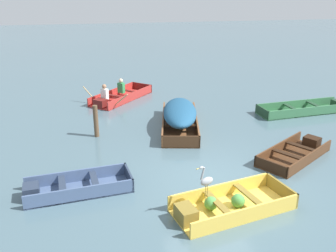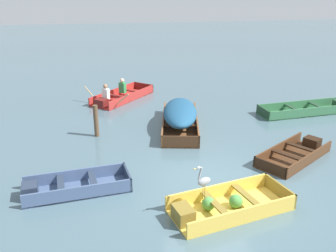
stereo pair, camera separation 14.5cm
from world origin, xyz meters
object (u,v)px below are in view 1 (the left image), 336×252
skiff_green_far_moored (306,109)px  skiff_wooden_brown_near_moored (180,114)px  skiff_slate_blue_outer_moored (74,188)px  dinghy_yellow_foreground (227,205)px  rowboat_red_with_crew (119,96)px  heron_on_dinghy (206,180)px  mooring_post (96,121)px  skiff_dark_varnish_mid_moored (296,153)px

skiff_green_far_moored → skiff_wooden_brown_near_moored: bearing=-172.5°
skiff_wooden_brown_near_moored → skiff_slate_blue_outer_moored: size_ratio=1.38×
dinghy_yellow_foreground → rowboat_red_with_crew: rowboat_red_with_crew is taller
dinghy_yellow_foreground → skiff_wooden_brown_near_moored: 5.20m
skiff_green_far_moored → dinghy_yellow_foreground: bearing=-132.0°
skiff_green_far_moored → heron_on_dinghy: heron_on_dinghy is taller
skiff_green_far_moored → mooring_post: mooring_post is taller
skiff_wooden_brown_near_moored → heron_on_dinghy: (-0.59, -5.21, 0.34)m
skiff_wooden_brown_near_moored → rowboat_red_with_crew: 4.11m
skiff_slate_blue_outer_moored → mooring_post: (0.60, 3.46, 0.41)m
dinghy_yellow_foreground → heron_on_dinghy: size_ratio=3.44×
skiff_slate_blue_outer_moored → heron_on_dinghy: size_ratio=3.13×
dinghy_yellow_foreground → skiff_green_far_moored: 7.89m
skiff_slate_blue_outer_moored → mooring_post: 3.54m
skiff_slate_blue_outer_moored → heron_on_dinghy: (2.87, -1.48, 0.71)m
skiff_dark_varnish_mid_moored → rowboat_red_with_crew: size_ratio=0.86×
skiff_green_far_moored → heron_on_dinghy: bearing=-134.5°
rowboat_red_with_crew → heron_on_dinghy: bearing=-81.7°
skiff_wooden_brown_near_moored → rowboat_red_with_crew: (-1.88, 3.64, -0.31)m
heron_on_dinghy → skiff_slate_blue_outer_moored: bearing=152.7°
skiff_slate_blue_outer_moored → rowboat_red_with_crew: rowboat_red_with_crew is taller
skiff_wooden_brown_near_moored → skiff_slate_blue_outer_moored: 5.10m
skiff_wooden_brown_near_moored → rowboat_red_with_crew: rowboat_red_with_crew is taller
rowboat_red_with_crew → heron_on_dinghy: heron_on_dinghy is taller
skiff_dark_varnish_mid_moored → rowboat_red_with_crew: rowboat_red_with_crew is taller
skiff_slate_blue_outer_moored → heron_on_dinghy: 3.31m
skiff_green_far_moored → heron_on_dinghy: size_ratio=4.36×
dinghy_yellow_foreground → skiff_slate_blue_outer_moored: (-3.39, 1.46, -0.01)m
dinghy_yellow_foreground → skiff_dark_varnish_mid_moored: size_ratio=1.07×
skiff_slate_blue_outer_moored → rowboat_red_with_crew: 7.53m
dinghy_yellow_foreground → skiff_dark_varnish_mid_moored: bearing=38.0°
skiff_wooden_brown_near_moored → skiff_dark_varnish_mid_moored: bearing=-46.1°
skiff_green_far_moored → skiff_slate_blue_outer_moored: skiff_green_far_moored is taller
skiff_green_far_moored → rowboat_red_with_crew: 7.68m
skiff_wooden_brown_near_moored → skiff_dark_varnish_mid_moored: 4.08m
dinghy_yellow_foreground → heron_on_dinghy: (-0.52, -0.02, 0.70)m
skiff_slate_blue_outer_moored → mooring_post: size_ratio=2.45×
skiff_dark_varnish_mid_moored → skiff_slate_blue_outer_moored: (-6.28, -0.80, 0.01)m
rowboat_red_with_crew → heron_on_dinghy: 8.96m
mooring_post → skiff_green_far_moored: bearing=6.7°
dinghy_yellow_foreground → mooring_post: mooring_post is taller
dinghy_yellow_foreground → heron_on_dinghy: bearing=-177.9°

